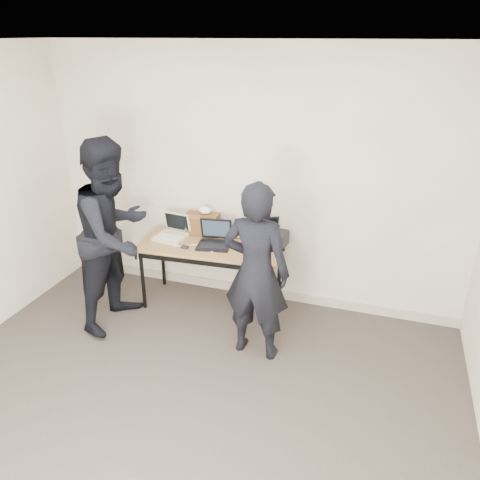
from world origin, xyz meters
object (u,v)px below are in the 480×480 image
at_px(laptop_beige, 172,234).
at_px(person_observer, 115,235).
at_px(desk, 211,250).
at_px(leather_satchel, 203,224).
at_px(person_typist, 256,273).
at_px(equipment_box, 274,238).
at_px(laptop_right, 263,239).
at_px(laptop_center, 215,239).

height_order(laptop_beige, person_observer, person_observer).
bearing_deg(desk, leather_satchel, 124.95).
height_order(laptop_beige, person_typist, person_typist).
xyz_separation_m(laptop_beige, person_typist, (1.14, -0.69, 0.06)).
bearing_deg(person_typist, laptop_beige, -27.65).
distance_m(desk, equipment_box, 0.67).
xyz_separation_m(laptop_beige, laptop_right, (0.98, 0.14, 0.01)).
height_order(desk, laptop_center, laptop_center).
bearing_deg(laptop_right, leather_satchel, 147.50).
height_order(desk, person_observer, person_observer).
height_order(laptop_beige, equipment_box, laptop_beige).
relative_size(laptop_beige, equipment_box, 1.31).
distance_m(equipment_box, person_observer, 1.60).
relative_size(laptop_right, leather_satchel, 1.32).
relative_size(person_typist, person_observer, 0.87).
relative_size(desk, person_observer, 0.81).
distance_m(desk, person_typist, 0.96).
xyz_separation_m(laptop_beige, equipment_box, (1.09, 0.16, 0.03)).
bearing_deg(laptop_center, desk, -170.51).
xyz_separation_m(desk, leather_satchel, (-0.18, 0.23, 0.19)).
xyz_separation_m(laptop_beige, leather_satchel, (0.28, 0.19, 0.08)).
bearing_deg(equipment_box, laptop_beige, -171.80).
relative_size(desk, equipment_box, 5.77).
distance_m(leather_satchel, person_typist, 1.23).
distance_m(laptop_right, person_observer, 1.50).
height_order(laptop_beige, laptop_right, laptop_right).
bearing_deg(laptop_right, person_observer, -179.25).
distance_m(laptop_center, equipment_box, 0.62).
bearing_deg(person_typist, leather_satchel, -42.17).
distance_m(equipment_box, person_typist, 0.84).
xyz_separation_m(laptop_right, equipment_box, (0.11, 0.02, 0.01)).
xyz_separation_m(person_typist, person_observer, (-1.47, 0.11, 0.12)).
height_order(desk, equipment_box, equipment_box).
height_order(laptop_center, laptop_right, laptop_right).
bearing_deg(laptop_center, person_observer, -155.33).
bearing_deg(person_typist, laptop_center, -42.55).
relative_size(laptop_right, equipment_box, 1.86).
bearing_deg(laptop_beige, leather_satchel, 40.98).
relative_size(laptop_beige, laptop_right, 0.70).
xyz_separation_m(laptop_center, person_observer, (-0.82, -0.56, 0.17)).
relative_size(laptop_center, equipment_box, 1.44).
relative_size(laptop_beige, leather_satchel, 0.93).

